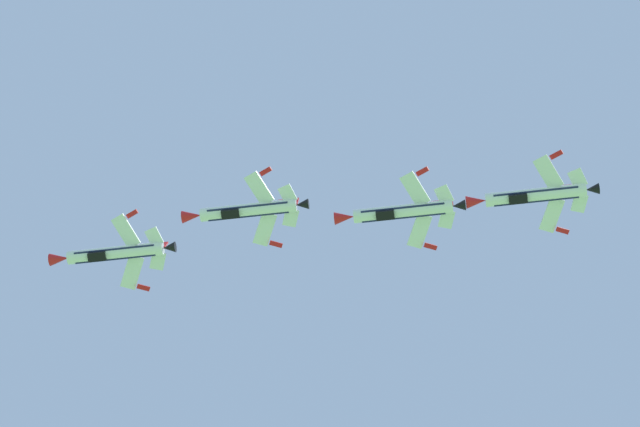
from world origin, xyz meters
name	(u,v)px	position (x,y,z in m)	size (l,w,h in m)	color
fighter_jet_lead	(113,253)	(9.63, 115.70, 124.63)	(14.78, 10.37, 5.38)	white
fighter_jet_left_wing	(246,210)	(23.81, 106.60, 128.31)	(14.78, 10.50, 5.16)	white
fighter_jet_right_wing	(401,212)	(40.74, 97.80, 125.05)	(14.78, 10.47, 5.22)	white
fighter_jet_left_outer	(533,195)	(54.92, 90.42, 125.48)	(14.78, 10.46, 5.22)	white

